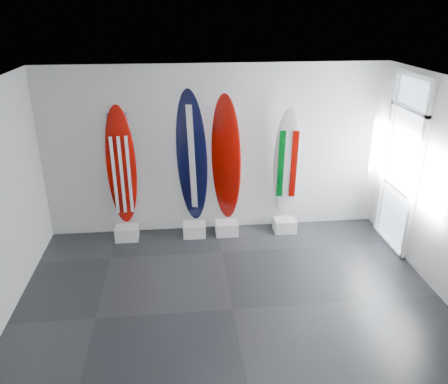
{
  "coord_description": "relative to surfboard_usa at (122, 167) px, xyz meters",
  "views": [
    {
      "loc": [
        -0.65,
        -4.98,
        3.88
      ],
      "look_at": [
        0.03,
        1.4,
        1.17
      ],
      "focal_mm": 35.66,
      "sensor_mm": 36.0,
      "label": 1
    }
  ],
  "objects": [
    {
      "name": "surfboard_navy",
      "position": [
        1.2,
        0.0,
        0.12
      ],
      "size": [
        0.62,
        0.48,
        2.42
      ],
      "primitive_type": "ellipsoid",
      "rotation": [
        0.1,
        0.0,
        -0.35
      ],
      "color": "black",
      "rests_on": "display_block_navy"
    },
    {
      "name": "surfboard_italy",
      "position": [
        2.87,
        0.0,
        -0.05
      ],
      "size": [
        0.52,
        0.39,
        2.08
      ],
      "primitive_type": "ellipsoid",
      "rotation": [
        0.11,
        0.0,
        -0.16
      ],
      "color": "white",
      "rests_on": "display_block_italy"
    },
    {
      "name": "wall_front",
      "position": [
        1.63,
        -4.78,
        0.17
      ],
      "size": [
        6.0,
        0.0,
        6.0
      ],
      "primitive_type": "plane",
      "rotation": [
        -1.57,
        0.0,
        0.0
      ],
      "color": "silver",
      "rests_on": "ground"
    },
    {
      "name": "display_block_usa",
      "position": [
        0.0,
        -0.1,
        -1.21
      ],
      "size": [
        0.4,
        0.3,
        0.24
      ],
      "primitive_type": "cube",
      "color": "white",
      "rests_on": "floor"
    },
    {
      "name": "wall_back",
      "position": [
        1.63,
        0.22,
        0.17
      ],
      "size": [
        6.0,
        0.0,
        6.0
      ],
      "primitive_type": "plane",
      "rotation": [
        1.57,
        0.0,
        0.0
      ],
      "color": "silver",
      "rests_on": "ground"
    },
    {
      "name": "display_block_navy",
      "position": [
        1.2,
        -0.1,
        -1.21
      ],
      "size": [
        0.4,
        0.3,
        0.24
      ],
      "primitive_type": "cube",
      "color": "white",
      "rests_on": "floor"
    },
    {
      "name": "display_block_italy",
      "position": [
        2.87,
        -0.1,
        -1.21
      ],
      "size": [
        0.4,
        0.3,
        0.24
      ],
      "primitive_type": "cube",
      "color": "white",
      "rests_on": "floor"
    },
    {
      "name": "glass_door",
      "position": [
        4.6,
        -0.73,
        0.09
      ],
      "size": [
        0.12,
        1.16,
        2.85
      ],
      "primitive_type": null,
      "color": "white",
      "rests_on": "floor"
    },
    {
      "name": "floor",
      "position": [
        1.63,
        -2.28,
        -1.33
      ],
      "size": [
        6.0,
        6.0,
        0.0
      ],
      "primitive_type": "plane",
      "color": "black",
      "rests_on": "ground"
    },
    {
      "name": "wall_outlet",
      "position": [
        -0.82,
        0.2,
        -0.98
      ],
      "size": [
        0.09,
        0.02,
        0.13
      ],
      "primitive_type": "cube",
      "color": "silver",
      "rests_on": "wall_back"
    },
    {
      "name": "ceiling",
      "position": [
        1.63,
        -2.28,
        1.67
      ],
      "size": [
        6.0,
        6.0,
        0.0
      ],
      "primitive_type": "plane",
      "rotation": [
        3.14,
        0.0,
        0.0
      ],
      "color": "white",
      "rests_on": "wall_back"
    },
    {
      "name": "surfboard_usa",
      "position": [
        0.0,
        0.0,
        0.0
      ],
      "size": [
        0.52,
        0.33,
        2.19
      ],
      "primitive_type": "ellipsoid",
      "rotation": [
        0.09,
        0.0,
        0.09
      ],
      "color": "#8C0702",
      "rests_on": "display_block_usa"
    },
    {
      "name": "display_block_swiss",
      "position": [
        1.79,
        -0.1,
        -1.21
      ],
      "size": [
        0.4,
        0.3,
        0.24
      ],
      "primitive_type": "cube",
      "color": "white",
      "rests_on": "floor"
    },
    {
      "name": "surfboard_swiss",
      "position": [
        1.79,
        0.0,
        0.07
      ],
      "size": [
        0.6,
        0.47,
        2.33
      ],
      "primitive_type": "ellipsoid",
      "rotation": [
        0.09,
        0.0,
        -0.37
      ],
      "color": "#8C0702",
      "rests_on": "display_block_swiss"
    }
  ]
}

